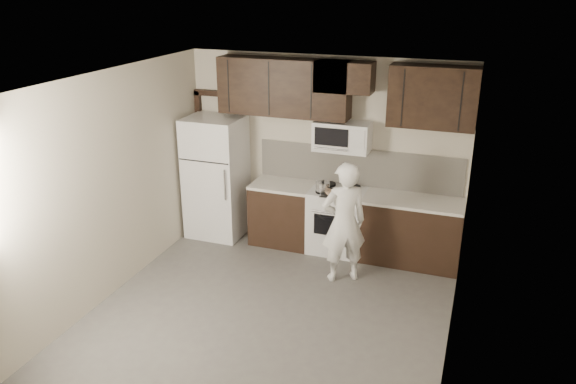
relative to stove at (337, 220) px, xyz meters
The scene contains 14 objects.
floor 2.02m from the stove, 98.80° to the right, with size 4.50×4.50×0.00m, color #504D4B.
back_wall 0.99m from the stove, 133.94° to the left, with size 4.00×4.00×0.00m, color beige.
ceiling 2.98m from the stove, 98.80° to the right, with size 4.50×4.50×0.00m, color white.
counter_run 0.30m from the stove, ahead, with size 2.95×0.64×0.91m.
stove is the anchor object (origin of this frame).
backsplash 0.80m from the stove, 56.25° to the left, with size 2.90×0.02×0.54m, color beige.
upper_cabinets 1.83m from the stove, 124.04° to the left, with size 3.48×0.35×0.78m.
microwave 1.20m from the stove, 90.10° to the left, with size 0.76×0.42×0.40m.
refrigerator 1.90m from the stove, behind, with size 0.80×0.76×1.80m.
door_trim 2.37m from the stove, behind, with size 0.50×0.08×2.12m.
saucepan 0.57m from the stove, 140.03° to the right, with size 0.32×0.20×0.18m.
baking_tray 0.49m from the stove, 87.29° to the right, with size 0.41×0.31×0.02m, color black.
pizza 0.51m from the stove, 87.29° to the right, with size 0.28×0.28×0.02m, color tan.
person 0.90m from the stove, 69.95° to the right, with size 0.58×0.38×1.58m, color white.
Camera 1 is at (2.09, -5.13, 3.66)m, focal length 35.00 mm.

